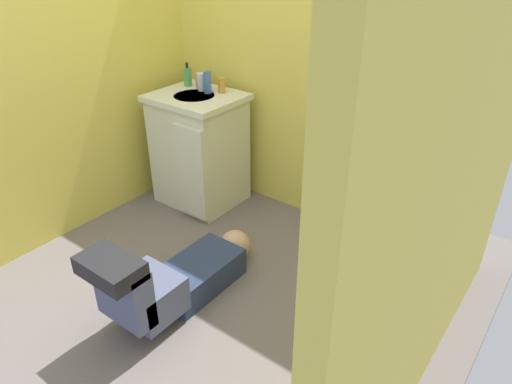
% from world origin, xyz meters
% --- Properties ---
extents(ground_plane, '(2.77, 2.97, 0.04)m').
position_xyz_m(ground_plane, '(0.00, 0.00, -0.02)').
color(ground_plane, slate).
extents(wall_back, '(2.43, 0.08, 2.40)m').
position_xyz_m(wall_back, '(0.00, 1.03, 1.20)').
color(wall_back, '#DCCD52').
rests_on(wall_back, ground_plane).
extents(wall_left, '(0.08, 1.97, 2.40)m').
position_xyz_m(wall_left, '(-1.18, 0.00, 1.20)').
color(wall_left, '#DCCD52').
rests_on(wall_left, ground_plane).
extents(wall_right, '(0.08, 1.97, 2.40)m').
position_xyz_m(wall_right, '(1.18, 0.00, 1.20)').
color(wall_right, '#DCCD52').
rests_on(wall_right, ground_plane).
extents(toilet, '(0.36, 0.46, 0.75)m').
position_xyz_m(toilet, '(0.78, 0.73, 0.37)').
color(toilet, white).
rests_on(toilet, ground_plane).
extents(vanity_cabinet, '(0.60, 0.53, 0.82)m').
position_xyz_m(vanity_cabinet, '(-0.71, 0.66, 0.42)').
color(vanity_cabinet, silver).
rests_on(vanity_cabinet, ground_plane).
extents(faucet, '(0.02, 0.02, 0.10)m').
position_xyz_m(faucet, '(-0.72, 0.81, 0.87)').
color(faucet, silver).
rests_on(faucet, vanity_cabinet).
extents(person_plumber, '(0.39, 1.06, 0.52)m').
position_xyz_m(person_plumber, '(-0.05, -0.27, 0.18)').
color(person_plumber, navy).
rests_on(person_plumber, ground_plane).
extents(tissue_box, '(0.22, 0.11, 0.10)m').
position_xyz_m(tissue_box, '(0.74, 0.82, 0.80)').
color(tissue_box, silver).
rests_on(tissue_box, toilet).
extents(toiletry_bag, '(0.12, 0.09, 0.11)m').
position_xyz_m(toiletry_bag, '(0.89, 0.82, 0.81)').
color(toiletry_bag, '#33598C').
rests_on(toiletry_bag, toilet).
extents(soap_dispenser, '(0.06, 0.06, 0.17)m').
position_xyz_m(soap_dispenser, '(-0.91, 0.79, 0.89)').
color(soap_dispenser, '#499A58').
rests_on(soap_dispenser, vanity_cabinet).
extents(bottle_pink, '(0.04, 0.04, 0.11)m').
position_xyz_m(bottle_pink, '(-0.81, 0.79, 0.87)').
color(bottle_pink, pink).
rests_on(bottle_pink, vanity_cabinet).
extents(bottle_clear, '(0.06, 0.06, 0.12)m').
position_xyz_m(bottle_clear, '(-0.75, 0.76, 0.88)').
color(bottle_clear, silver).
rests_on(bottle_clear, vanity_cabinet).
extents(bottle_blue, '(0.05, 0.05, 0.15)m').
position_xyz_m(bottle_blue, '(-0.68, 0.74, 0.89)').
color(bottle_blue, '#3F69B9').
rests_on(bottle_blue, vanity_cabinet).
extents(bottle_amber, '(0.05, 0.05, 0.10)m').
position_xyz_m(bottle_amber, '(-0.60, 0.81, 0.87)').
color(bottle_amber, '#C38731').
rests_on(bottle_amber, vanity_cabinet).
extents(paper_towel_roll, '(0.11, 0.11, 0.21)m').
position_xyz_m(paper_towel_roll, '(0.48, 0.41, 0.10)').
color(paper_towel_roll, white).
rests_on(paper_towel_roll, ground_plane).
extents(toilet_paper_roll, '(0.11, 0.11, 0.10)m').
position_xyz_m(toilet_paper_roll, '(0.98, -0.01, 0.05)').
color(toilet_paper_roll, white).
rests_on(toilet_paper_roll, ground_plane).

